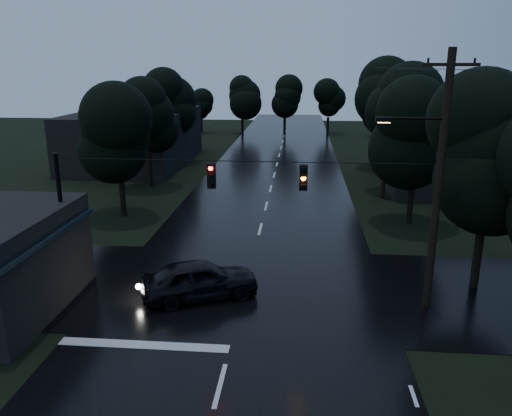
# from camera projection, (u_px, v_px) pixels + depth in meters

# --- Properties ---
(main_road) EXTENTS (12.00, 120.00, 0.02)m
(main_road) POSITION_uv_depth(u_px,v_px,m) (271.00, 189.00, 39.08)
(main_road) COLOR black
(main_road) RESTS_ON ground
(cross_street) EXTENTS (60.00, 9.00, 0.02)m
(cross_street) POSITION_uv_depth(u_px,v_px,m) (245.00, 287.00, 21.86)
(cross_street) COLOR black
(cross_street) RESTS_ON ground
(building_far_right) EXTENTS (10.00, 14.00, 4.40)m
(building_far_right) POSITION_uv_depth(u_px,v_px,m) (443.00, 155.00, 41.09)
(building_far_right) COLOR black
(building_far_right) RESTS_ON ground
(building_far_left) EXTENTS (10.00, 16.00, 5.00)m
(building_far_left) POSITION_uv_depth(u_px,v_px,m) (136.00, 137.00, 49.16)
(building_far_left) COLOR black
(building_far_left) RESTS_ON ground
(utility_pole_main) EXTENTS (3.50, 0.30, 10.00)m
(utility_pole_main) POSITION_uv_depth(u_px,v_px,m) (437.00, 179.00, 18.80)
(utility_pole_main) COLOR black
(utility_pole_main) RESTS_ON ground
(utility_pole_far) EXTENTS (2.00, 0.30, 7.50)m
(utility_pole_far) POSITION_uv_depth(u_px,v_px,m) (386.00, 145.00, 35.37)
(utility_pole_far) COLOR black
(utility_pole_far) RESTS_ON ground
(anchor_pole_left) EXTENTS (0.18, 0.18, 6.00)m
(anchor_pole_left) POSITION_uv_depth(u_px,v_px,m) (63.00, 225.00, 20.71)
(anchor_pole_left) COLOR black
(anchor_pole_left) RESTS_ON ground
(span_signals) EXTENTS (15.00, 0.37, 1.12)m
(span_signals) POSITION_uv_depth(u_px,v_px,m) (256.00, 176.00, 19.39)
(span_signals) COLOR black
(span_signals) RESTS_ON ground
(tree_corner_near) EXTENTS (4.48, 4.48, 9.44)m
(tree_corner_near) POSITION_uv_depth(u_px,v_px,m) (491.00, 151.00, 20.29)
(tree_corner_near) COLOR black
(tree_corner_near) RESTS_ON ground
(tree_left_a) EXTENTS (3.92, 3.92, 8.26)m
(tree_left_a) POSITION_uv_depth(u_px,v_px,m) (118.00, 134.00, 30.75)
(tree_left_a) COLOR black
(tree_left_a) RESTS_ON ground
(tree_left_b) EXTENTS (4.20, 4.20, 8.85)m
(tree_left_b) POSITION_uv_depth(u_px,v_px,m) (147.00, 115.00, 38.35)
(tree_left_b) COLOR black
(tree_left_b) RESTS_ON ground
(tree_left_c) EXTENTS (4.48, 4.48, 9.44)m
(tree_left_c) POSITION_uv_depth(u_px,v_px,m) (172.00, 101.00, 47.86)
(tree_left_c) COLOR black
(tree_left_c) RESTS_ON ground
(tree_right_a) EXTENTS (4.20, 4.20, 8.85)m
(tree_right_a) POSITION_uv_depth(u_px,v_px,m) (417.00, 132.00, 29.09)
(tree_right_a) COLOR black
(tree_right_a) RESTS_ON ground
(tree_right_b) EXTENTS (4.48, 4.48, 9.44)m
(tree_right_b) POSITION_uv_depth(u_px,v_px,m) (402.00, 113.00, 36.59)
(tree_right_b) COLOR black
(tree_right_b) RESTS_ON ground
(tree_right_c) EXTENTS (4.76, 4.76, 10.03)m
(tree_right_c) POSITION_uv_depth(u_px,v_px,m) (388.00, 98.00, 46.00)
(tree_right_c) COLOR black
(tree_right_c) RESTS_ON ground
(car) EXTENTS (5.20, 3.64, 1.64)m
(car) POSITION_uv_depth(u_px,v_px,m) (200.00, 279.00, 20.70)
(car) COLOR black
(car) RESTS_ON ground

